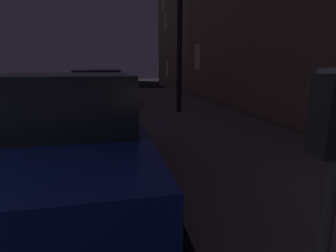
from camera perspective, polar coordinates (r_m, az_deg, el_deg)
name	(u,v)px	position (r m, az deg, el deg)	size (l,w,h in m)	color
parking_meter	(335,156)	(1.20, 32.03, -5.41)	(0.19, 0.19, 1.34)	#59595B
car_blue	(67,134)	(3.49, -20.69, -1.64)	(2.06, 4.49, 1.43)	navy
car_silver	(100,90)	(10.37, -14.26, 7.46)	(2.13, 4.63, 1.43)	#B7B7BF
car_white	(106,82)	(16.14, -13.09, 9.12)	(2.14, 4.33, 1.43)	silver
street_lamp	(180,1)	(8.65, 2.54, 25.06)	(0.44, 0.44, 4.86)	black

